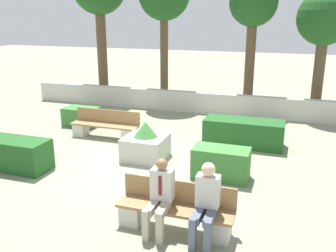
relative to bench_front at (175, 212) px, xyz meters
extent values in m
plane|color=gray|center=(-1.66, 2.52, -0.32)|extent=(60.00, 60.00, 0.00)
cube|color=beige|center=(-1.66, 7.95, 0.07)|extent=(13.84, 0.30, 0.78)
cube|color=#937047|center=(0.00, -0.05, 0.08)|extent=(2.03, 0.44, 0.05)
cube|color=#937047|center=(0.00, 0.20, 0.30)|extent=(2.03, 0.04, 0.40)
cube|color=beige|center=(-0.78, -0.05, -0.13)|extent=(0.36, 0.40, 0.37)
cube|color=beige|center=(0.78, -0.05, -0.13)|extent=(0.36, 0.40, 0.37)
cube|color=#937047|center=(-3.54, 4.06, 0.08)|extent=(2.10, 0.44, 0.05)
cube|color=#937047|center=(-3.54, 4.30, 0.30)|extent=(2.10, 0.04, 0.40)
cube|color=beige|center=(-4.35, 4.06, -0.13)|extent=(0.36, 0.40, 0.37)
cube|color=beige|center=(-2.72, 4.06, -0.13)|extent=(0.36, 0.40, 0.37)
cube|color=#B2A893|center=(-0.32, -0.26, 0.17)|extent=(0.14, 0.46, 0.13)
cube|color=#B2A893|center=(-0.12, -0.26, 0.17)|extent=(0.14, 0.46, 0.13)
cube|color=#B2A893|center=(-0.34, -0.49, -0.04)|extent=(0.11, 0.11, 0.55)
cube|color=#B2A893|center=(-0.10, -0.49, -0.04)|extent=(0.11, 0.11, 0.55)
cube|color=beige|center=(-0.22, -0.02, 0.50)|extent=(0.38, 0.22, 0.54)
sphere|color=#936B4C|center=(-0.22, -0.04, 0.87)|extent=(0.19, 0.19, 0.19)
cube|color=maroon|center=(-0.22, -0.13, 0.52)|extent=(0.06, 0.01, 0.35)
cube|color=#515B70|center=(0.46, -0.26, 0.17)|extent=(0.14, 0.46, 0.13)
cube|color=#515B70|center=(0.66, -0.26, 0.17)|extent=(0.14, 0.46, 0.13)
cube|color=#515B70|center=(0.44, -0.49, -0.04)|extent=(0.11, 0.11, 0.55)
cube|color=#515B70|center=(0.68, -0.49, -0.04)|extent=(0.11, 0.11, 0.55)
cube|color=beige|center=(0.56, -0.02, 0.50)|extent=(0.38, 0.22, 0.54)
sphere|color=beige|center=(0.56, -0.04, 0.89)|extent=(0.23, 0.23, 0.23)
cube|color=#3D7A38|center=(0.33, 2.35, 0.03)|extent=(1.26, 0.66, 0.71)
cube|color=#235623|center=(-4.46, 1.29, 0.05)|extent=(1.72, 0.75, 0.74)
cube|color=#3D7A38|center=(-4.92, 5.01, -0.02)|extent=(1.10, 0.72, 0.61)
cube|color=#235623|center=(0.49, 4.77, 0.05)|extent=(2.20, 0.86, 0.74)
cube|color=beige|center=(-1.74, 2.91, -0.02)|extent=(1.03, 1.03, 0.60)
cone|color=#387533|center=(-1.74, 2.91, 0.47)|extent=(0.61, 0.61, 0.39)
cylinder|color=brown|center=(-6.24, 9.06, 1.70)|extent=(0.42, 0.42, 4.04)
cylinder|color=brown|center=(-3.40, 9.04, 1.57)|extent=(0.32, 0.32, 3.78)
cylinder|color=brown|center=(0.04, 9.11, 1.44)|extent=(0.37, 0.37, 3.52)
sphere|color=#1E4C1E|center=(0.04, 9.11, 3.68)|extent=(1.77, 1.77, 1.77)
cylinder|color=brown|center=(2.51, 8.95, 1.15)|extent=(0.38, 0.38, 2.95)
sphere|color=#1E4C1E|center=(2.51, 8.95, 3.15)|extent=(1.90, 1.90, 1.90)
camera|label=1|loc=(1.74, -5.45, 3.25)|focal=40.00mm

